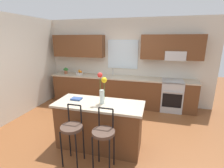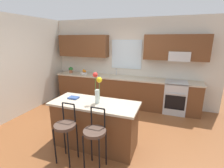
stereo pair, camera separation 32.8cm
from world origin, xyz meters
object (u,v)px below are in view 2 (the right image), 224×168
at_px(kitchen_island, 95,124).
at_px(flower_vase, 97,88).
at_px(cookbook, 74,98).
at_px(fruit_bowl_oranges, 84,72).
at_px(bar_stool_middle, 95,134).
at_px(oven_range, 175,97).
at_px(potted_plant_small, 71,70).
at_px(bar_stool_near, 65,128).

distance_m(kitchen_island, flower_vase, 0.76).
bearing_deg(kitchen_island, cookbook, 173.53).
relative_size(kitchen_island, fruit_bowl_oranges, 7.00).
relative_size(bar_stool_middle, fruit_bowl_oranges, 4.34).
height_order(oven_range, potted_plant_small, potted_plant_small).
height_order(oven_range, flower_vase, flower_vase).
height_order(kitchen_island, bar_stool_middle, bar_stool_middle).
relative_size(kitchen_island, potted_plant_small, 7.81).
height_order(bar_stool_near, fruit_bowl_oranges, fruit_bowl_oranges).
bearing_deg(cookbook, potted_plant_small, 124.60).
height_order(bar_stool_middle, potted_plant_small, potted_plant_small).
bearing_deg(kitchen_island, bar_stool_middle, -64.03).
height_order(oven_range, kitchen_island, same).
distance_m(oven_range, bar_stool_near, 3.29).
xyz_separation_m(oven_range, potted_plant_small, (-3.48, 0.02, 0.58)).
height_order(bar_stool_middle, fruit_bowl_oranges, fruit_bowl_oranges).
distance_m(bar_stool_near, bar_stool_middle, 0.55).
bearing_deg(cookbook, oven_range, 47.35).
relative_size(bar_stool_near, cookbook, 5.21).
bearing_deg(fruit_bowl_oranges, bar_stool_middle, -57.89).
bearing_deg(potted_plant_small, kitchen_island, -48.24).
xyz_separation_m(bar_stool_near, cookbook, (-0.22, 0.62, 0.30)).
bearing_deg(potted_plant_small, oven_range, -0.40).
distance_m(oven_range, kitchen_island, 2.66).
bearing_deg(oven_range, kitchen_island, -124.04).
relative_size(bar_stool_middle, flower_vase, 1.77).
distance_m(bar_stool_middle, potted_plant_small, 3.62).
distance_m(flower_vase, cookbook, 0.63).
xyz_separation_m(bar_stool_middle, potted_plant_small, (-2.26, 2.79, 0.41)).
height_order(oven_range, bar_stool_middle, bar_stool_middle).
bearing_deg(bar_stool_near, potted_plant_small, 121.54).
xyz_separation_m(bar_stool_near, bar_stool_middle, (0.55, 0.00, 0.00)).
bearing_deg(cookbook, bar_stool_middle, -39.03).
xyz_separation_m(cookbook, fruit_bowl_oranges, (-0.99, 2.18, 0.03)).
distance_m(oven_range, fruit_bowl_oranges, 3.01).
xyz_separation_m(oven_range, kitchen_island, (-1.49, -2.20, 0.00)).
height_order(cookbook, potted_plant_small, potted_plant_small).
relative_size(oven_range, potted_plant_small, 4.28).
distance_m(cookbook, potted_plant_small, 2.64).
bearing_deg(bar_stool_middle, fruit_bowl_oranges, 122.11).
bearing_deg(bar_stool_near, bar_stool_middle, 0.00).
xyz_separation_m(kitchen_island, fruit_bowl_oranges, (-1.48, 2.23, 0.51)).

